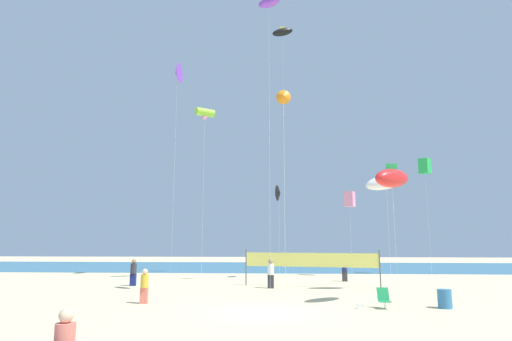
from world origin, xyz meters
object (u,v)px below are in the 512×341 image
beachgoer_mustard_shirt (144,285)px  kite_black_delta (279,193)px  beach_handbag (360,306)px  kite_green_box (425,166)px  kite_white_inflatable (386,182)px  beachgoer_navy_shirt (345,269)px  volleyball_net (310,261)px  kite_violet_inflatable (269,3)px  beachgoer_white_shirt (271,272)px  trash_barrel (445,299)px  kite_pink_box (349,199)px  kite_red_inflatable (392,178)px  kite_black_inflatable (283,32)px  kite_violet_delta (177,73)px  kite_lime_tube (205,113)px  kite_orange_delta (284,97)px  beachgoer_charcoal_shirt (133,271)px  folding_beach_chair (384,298)px

beachgoer_mustard_shirt → kite_black_delta: bearing=-148.4°
beach_handbag → kite_green_box: kite_green_box is taller
kite_white_inflatable → beachgoer_navy_shirt: bearing=106.0°
beach_handbag → kite_white_inflatable: bearing=65.0°
volleyball_net → kite_black_delta: size_ratio=1.16×
beach_handbag → kite_violet_inflatable: 17.52m
kite_white_inflatable → kite_black_delta: (-6.63, 8.13, 0.27)m
beach_handbag → beachgoer_white_shirt: bearing=118.2°
trash_barrel → kite_pink_box: size_ratio=0.12×
kite_red_inflatable → kite_black_inflatable: bearing=108.6°
kite_black_inflatable → kite_violet_delta: bearing=-170.9°
kite_black_delta → kite_red_inflatable: bearing=-67.1°
kite_green_box → beach_handbag: bearing=-117.1°
kite_lime_tube → kite_red_inflatable: bearing=-45.1°
volleyball_net → kite_pink_box: bearing=64.1°
beach_handbag → kite_red_inflatable: bearing=30.6°
beachgoer_white_shirt → kite_white_inflatable: 9.18m
kite_violet_delta → kite_pink_box: kite_violet_delta is taller
beach_handbag → trash_barrel: bearing=4.3°
volleyball_net → trash_barrel: bearing=-57.1°
beach_handbag → kite_violet_delta: 26.18m
beach_handbag → kite_red_inflatable: size_ratio=0.04×
beachgoer_white_shirt → kite_orange_delta: kite_orange_delta is taller
trash_barrel → kite_black_delta: bearing=117.6°
beachgoer_white_shirt → beachgoer_charcoal_shirt: (-9.23, 0.91, -0.04)m
beach_handbag → kite_pink_box: bearing=81.9°
beachgoer_mustard_shirt → volleyball_net: bearing=-170.7°
beachgoer_charcoal_shirt → kite_violet_delta: size_ratio=0.09×
kite_red_inflatable → kite_white_inflatable: 5.34m
kite_red_inflatable → kite_violet_delta: kite_violet_delta is taller
folding_beach_chair → kite_orange_delta: size_ratio=0.06×
trash_barrel → kite_black_inflatable: (-6.98, 16.24, 21.48)m
kite_white_inflatable → beachgoer_white_shirt: bearing=168.9°
beach_handbag → kite_orange_delta: kite_orange_delta is taller
beachgoer_mustard_shirt → beachgoer_navy_shirt: bearing=-166.8°
kite_white_inflatable → kite_pink_box: bearing=93.2°
folding_beach_chair → kite_red_inflatable: 5.72m
kite_white_inflatable → kite_lime_tube: size_ratio=0.54×
kite_orange_delta → kite_black_inflatable: bearing=89.8°
folding_beach_chair → kite_black_inflatable: size_ratio=0.04×
folding_beach_chair → kite_white_inflatable: 8.96m
beachgoer_navy_shirt → folding_beach_chair: size_ratio=1.89×
kite_white_inflatable → kite_black_inflatable: 19.40m
kite_green_box → kite_orange_delta: bearing=-148.0°
kite_pink_box → volleyball_net: bearing=-115.9°
kite_white_inflatable → kite_orange_delta: bearing=145.3°
beachgoer_white_shirt → beachgoer_navy_shirt: size_ratio=1.09×
beachgoer_navy_shirt → beachgoer_mustard_shirt: (-11.26, -11.82, -0.02)m
kite_violet_delta → kite_pink_box: (14.90, 1.85, -11.04)m
beach_handbag → kite_violet_inflatable: (-4.09, 3.25, 16.72)m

